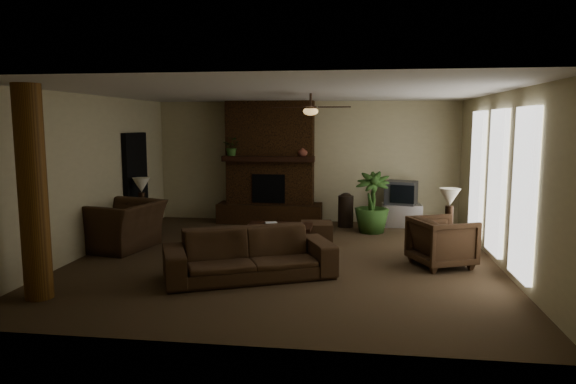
# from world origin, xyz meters

# --- Properties ---
(room_shell) EXTENTS (7.00, 7.00, 7.00)m
(room_shell) POSITION_xyz_m (0.00, 0.00, 1.40)
(room_shell) COLOR #4C3926
(room_shell) RESTS_ON ground
(fireplace) EXTENTS (2.40, 0.70, 2.80)m
(fireplace) POSITION_xyz_m (-0.80, 3.22, 1.16)
(fireplace) COLOR #412611
(fireplace) RESTS_ON ground
(windows) EXTENTS (0.08, 3.65, 2.35)m
(windows) POSITION_xyz_m (3.45, 0.20, 1.35)
(windows) COLOR white
(windows) RESTS_ON ground
(log_column) EXTENTS (0.36, 0.36, 2.80)m
(log_column) POSITION_xyz_m (-2.95, -2.40, 1.40)
(log_column) COLOR brown
(log_column) RESTS_ON ground
(doorway) EXTENTS (0.10, 1.00, 2.10)m
(doorway) POSITION_xyz_m (-3.44, 1.80, 1.05)
(doorway) COLOR black
(doorway) RESTS_ON ground
(ceiling_fan) EXTENTS (1.35, 1.35, 0.37)m
(ceiling_fan) POSITION_xyz_m (0.40, 0.30, 2.53)
(ceiling_fan) COLOR #312116
(ceiling_fan) RESTS_ON ceiling
(sofa) EXTENTS (2.58, 1.67, 0.97)m
(sofa) POSITION_xyz_m (-0.37, -1.14, 0.49)
(sofa) COLOR #402C1B
(sofa) RESTS_ON ground
(armchair_left) EXTENTS (1.11, 1.48, 1.17)m
(armchair_left) POSITION_xyz_m (-3.07, 0.32, 0.58)
(armchair_left) COLOR #402C1B
(armchair_left) RESTS_ON ground
(armchair_right) EXTENTS (1.08, 1.11, 0.88)m
(armchair_right) POSITION_xyz_m (2.58, -0.11, 0.44)
(armchair_right) COLOR #402C1B
(armchair_right) RESTS_ON ground
(coffee_table) EXTENTS (1.20, 0.70, 0.43)m
(coffee_table) POSITION_xyz_m (-0.21, 0.78, 0.37)
(coffee_table) COLOR black
(coffee_table) RESTS_ON ground
(ottoman) EXTENTS (0.67, 0.67, 0.40)m
(ottoman) POSITION_xyz_m (0.44, 1.26, 0.20)
(ottoman) COLOR #402C1B
(ottoman) RESTS_ON ground
(tv_stand) EXTENTS (0.87, 0.54, 0.50)m
(tv_stand) POSITION_xyz_m (2.20, 3.15, 0.25)
(tv_stand) COLOR silver
(tv_stand) RESTS_ON ground
(tv) EXTENTS (0.77, 0.69, 0.52)m
(tv) POSITION_xyz_m (2.18, 3.14, 0.76)
(tv) COLOR #39393C
(tv) RESTS_ON tv_stand
(floor_vase) EXTENTS (0.34, 0.34, 0.77)m
(floor_vase) POSITION_xyz_m (0.96, 2.89, 0.43)
(floor_vase) COLOR black
(floor_vase) RESTS_ON ground
(floor_plant) EXTENTS (0.79, 1.32, 0.72)m
(floor_plant) POSITION_xyz_m (1.52, 2.37, 0.36)
(floor_plant) COLOR #315421
(floor_plant) RESTS_ON ground
(side_table_left) EXTENTS (0.65, 0.65, 0.55)m
(side_table_left) POSITION_xyz_m (-3.15, 1.45, 0.28)
(side_table_left) COLOR black
(side_table_left) RESTS_ON ground
(lamp_left) EXTENTS (0.43, 0.43, 0.65)m
(lamp_left) POSITION_xyz_m (-3.15, 1.41, 1.00)
(lamp_left) COLOR #312116
(lamp_left) RESTS_ON side_table_left
(side_table_right) EXTENTS (0.59, 0.59, 0.55)m
(side_table_right) POSITION_xyz_m (2.82, 0.43, 0.28)
(side_table_right) COLOR black
(side_table_right) RESTS_ON ground
(lamp_right) EXTENTS (0.43, 0.43, 0.65)m
(lamp_right) POSITION_xyz_m (2.77, 0.49, 1.00)
(lamp_right) COLOR #312116
(lamp_right) RESTS_ON side_table_right
(mantel_plant) EXTENTS (0.46, 0.49, 0.33)m
(mantel_plant) POSITION_xyz_m (-1.63, 2.96, 1.72)
(mantel_plant) COLOR #315421
(mantel_plant) RESTS_ON fireplace
(mantel_vase) EXTENTS (0.26, 0.27, 0.22)m
(mantel_vase) POSITION_xyz_m (-0.02, 3.02, 1.67)
(mantel_vase) COLOR brown
(mantel_vase) RESTS_ON fireplace
(book_a) EXTENTS (0.21, 0.09, 0.29)m
(book_a) POSITION_xyz_m (-0.47, 0.78, 0.57)
(book_a) COLOR #999999
(book_a) RESTS_ON coffee_table
(book_b) EXTENTS (0.19, 0.14, 0.29)m
(book_b) POSITION_xyz_m (0.01, 0.70, 0.58)
(book_b) COLOR #999999
(book_b) RESTS_ON coffee_table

